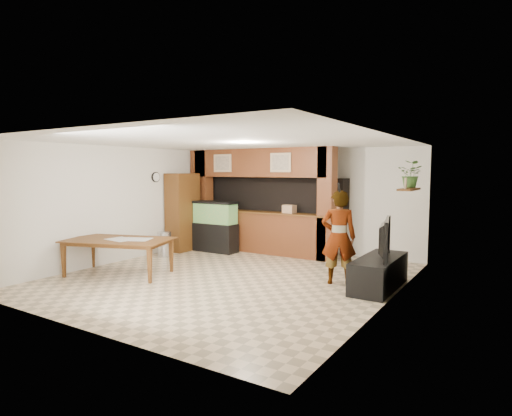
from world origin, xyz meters
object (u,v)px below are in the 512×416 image
Objects in this scene: aquarium at (215,227)px; television at (380,238)px; pantry_cabinet at (183,212)px; dining_table at (118,257)px; person at (339,237)px.

aquarium reaches higher than television.
pantry_cabinet is 1.67× the size of television.
television is at bearing 2.62° from dining_table.
aquarium is 4.68m from television.
television is 0.69× the size of person.
person is 4.30m from dining_table.
aquarium is 3.00m from dining_table.
aquarium is 4.02m from person.
person is (4.63, -0.99, -0.14)m from pantry_cabinet.
television is (4.52, -1.19, 0.26)m from aquarium.
pantry_cabinet is 1.55× the size of aquarium.
dining_table is (-4.64, -1.80, -0.54)m from television.
television is at bearing 164.14° from person.
person is (-0.72, -0.09, -0.03)m from television.
pantry_cabinet is at bearing 67.56° from television.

